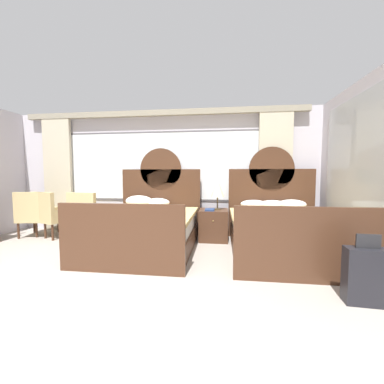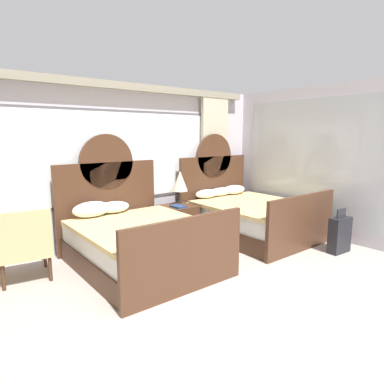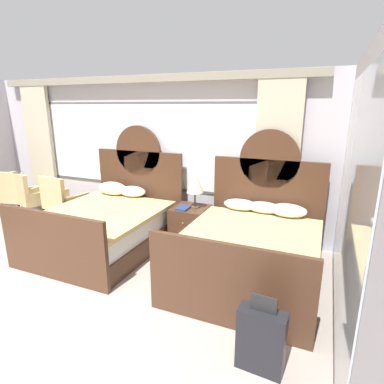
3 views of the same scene
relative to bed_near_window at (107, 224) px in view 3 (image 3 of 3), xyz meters
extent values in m
cube|color=silver|center=(-0.03, 1.21, 0.97)|extent=(6.72, 0.07, 2.70)
cube|color=#575459|center=(-0.03, 1.16, 1.10)|extent=(4.54, 0.02, 1.54)
cube|color=white|center=(-0.03, 1.16, 1.10)|extent=(4.46, 0.02, 1.46)
cube|color=#C1B79E|center=(-2.46, 1.07, 0.92)|extent=(0.67, 0.08, 2.60)
cube|color=#C1B79E|center=(2.40, 1.07, 0.92)|extent=(0.67, 0.08, 2.60)
cube|color=gray|center=(-0.03, 1.07, 2.24)|extent=(6.18, 0.10, 0.12)
cube|color=silver|center=(3.36, -0.96, 0.97)|extent=(0.07, 4.27, 2.70)
cube|color=#B2B7BC|center=(3.32, -0.66, 0.97)|extent=(0.01, 2.99, 2.27)
cube|color=#472B1C|center=(0.01, -0.06, -0.23)|extent=(1.62, 2.02, 0.30)
cube|color=white|center=(0.01, -0.06, 0.06)|extent=(1.56, 1.92, 0.27)
cube|color=tan|center=(0.01, -0.14, 0.23)|extent=(1.66, 1.82, 0.06)
cube|color=#472B1C|center=(0.01, 0.98, 0.33)|extent=(1.70, 0.06, 1.41)
cylinder|color=#472B1C|center=(0.01, 0.98, 1.03)|extent=(0.89, 0.06, 0.89)
cube|color=#472B1C|center=(0.01, -1.10, 0.08)|extent=(1.70, 0.06, 0.92)
ellipsoid|color=white|center=(-0.39, 0.70, 0.37)|extent=(0.57, 0.30, 0.23)
ellipsoid|color=white|center=(-0.01, 0.75, 0.35)|extent=(0.50, 0.33, 0.18)
cube|color=#472B1C|center=(2.30, -0.06, -0.23)|extent=(1.62, 2.02, 0.30)
cube|color=white|center=(2.30, -0.06, 0.06)|extent=(1.56, 1.92, 0.27)
cube|color=tan|center=(2.30, -0.14, 0.23)|extent=(1.66, 1.82, 0.06)
cube|color=#472B1C|center=(2.30, 0.98, 0.33)|extent=(1.70, 0.06, 1.41)
cylinder|color=#472B1C|center=(2.30, 0.98, 1.03)|extent=(0.89, 0.06, 0.89)
cube|color=#472B1C|center=(2.30, -1.10, 0.08)|extent=(1.70, 0.06, 0.92)
ellipsoid|color=white|center=(1.94, 0.77, 0.34)|extent=(0.52, 0.29, 0.16)
ellipsoid|color=white|center=(2.30, 0.77, 0.34)|extent=(0.52, 0.26, 0.16)
ellipsoid|color=white|center=(2.66, 0.74, 0.35)|extent=(0.53, 0.32, 0.18)
cube|color=#472B1C|center=(1.16, 0.65, -0.07)|extent=(0.55, 0.55, 0.60)
sphere|color=tan|center=(1.16, 0.36, 0.06)|extent=(0.02, 0.02, 0.02)
cylinder|color=brown|center=(1.23, 0.67, 0.24)|extent=(0.14, 0.14, 0.02)
cylinder|color=brown|center=(1.23, 0.67, 0.37)|extent=(0.03, 0.03, 0.23)
cone|color=beige|center=(1.23, 0.67, 0.66)|extent=(0.27, 0.27, 0.36)
cube|color=navy|center=(1.08, 0.54, 0.24)|extent=(0.18, 0.26, 0.03)
cube|color=tan|center=(-1.37, 0.54, 0.00)|extent=(0.70, 0.70, 0.10)
cube|color=tan|center=(-1.40, 0.27, 0.31)|extent=(0.63, 0.17, 0.52)
cube|color=tan|center=(-1.09, 0.50, 0.13)|extent=(0.14, 0.56, 0.16)
cube|color=tan|center=(-1.64, 0.58, 0.13)|extent=(0.14, 0.56, 0.16)
cylinder|color=#472B1C|center=(-1.07, 0.76, -0.21)|extent=(0.04, 0.04, 0.32)
cylinder|color=#472B1C|center=(-1.59, 0.84, -0.21)|extent=(0.04, 0.04, 0.32)
cylinder|color=#472B1C|center=(-1.14, 0.25, -0.21)|extent=(0.04, 0.04, 0.32)
cylinder|color=#472B1C|center=(-1.66, 0.32, -0.21)|extent=(0.04, 0.04, 0.32)
cube|color=tan|center=(-2.15, 0.54, 0.00)|extent=(0.79, 0.79, 0.10)
cube|color=tan|center=(-2.24, 0.28, 0.31)|extent=(0.62, 0.28, 0.52)
cube|color=tan|center=(-1.88, 0.45, 0.13)|extent=(0.24, 0.55, 0.16)
cube|color=tan|center=(-2.41, 0.63, 0.13)|extent=(0.24, 0.55, 0.16)
cylinder|color=#472B1C|center=(-1.81, 0.70, -0.21)|extent=(0.04, 0.04, 0.32)
cylinder|color=#472B1C|center=(-2.31, 0.87, -0.21)|extent=(0.04, 0.04, 0.32)
cylinder|color=#472B1C|center=(-1.99, 0.21, -0.21)|extent=(0.04, 0.04, 0.32)
cylinder|color=#472B1C|center=(-2.48, 0.38, -0.21)|extent=(0.04, 0.04, 0.32)
cube|color=tan|center=(-2.55, 0.54, 0.00)|extent=(0.73, 0.73, 0.10)
cube|color=tan|center=(-2.50, 0.27, 0.31)|extent=(0.63, 0.19, 0.52)
cube|color=tan|center=(-2.27, 0.59, 0.13)|extent=(0.16, 0.56, 0.16)
cube|color=tan|center=(-2.83, 0.49, 0.13)|extent=(0.16, 0.56, 0.16)
cylinder|color=#472B1C|center=(-2.34, 0.85, -0.21)|extent=(0.04, 0.04, 0.32)
cylinder|color=#472B1C|center=(-2.85, 0.75, -0.21)|extent=(0.04, 0.04, 0.32)
cylinder|color=#472B1C|center=(-2.24, 0.33, -0.21)|extent=(0.04, 0.04, 0.32)
cylinder|color=#472B1C|center=(-2.76, 0.24, -0.21)|extent=(0.04, 0.04, 0.32)
cube|color=black|center=(2.74, -1.50, -0.09)|extent=(0.41, 0.20, 0.57)
cube|color=#232326|center=(2.74, -1.50, 0.26)|extent=(0.22, 0.03, 0.14)
cylinder|color=black|center=(2.58, -1.49, -0.35)|extent=(0.05, 0.02, 0.05)
cylinder|color=black|center=(2.90, -1.51, -0.35)|extent=(0.05, 0.02, 0.05)
camera|label=1|loc=(1.30, -3.96, 0.91)|focal=22.00mm
camera|label=2|loc=(-2.20, -3.99, 1.47)|focal=31.03mm
camera|label=3|loc=(3.08, -3.76, 1.81)|focal=29.45mm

